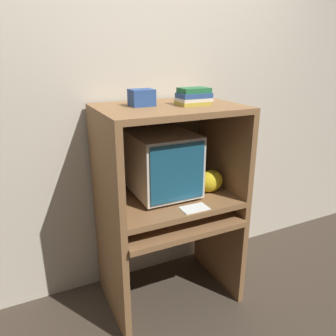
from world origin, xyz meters
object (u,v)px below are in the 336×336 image
object	(u,v)px
crt_monitor	(162,163)
snack_bag	(210,181)
keyboard	(175,217)
storage_box	(142,98)
book_stack	(194,97)
mouse	(211,209)

from	to	relation	value
crt_monitor	snack_bag	size ratio (longest dim) A/B	2.48
keyboard	snack_bag	bearing A→B (deg)	8.64
keyboard	snack_bag	xyz separation A→B (m)	(0.29, 0.04, 0.19)
snack_bag	storage_box	xyz separation A→B (m)	(-0.44, 0.12, 0.57)
snack_bag	book_stack	distance (m)	0.59
keyboard	storage_box	bearing A→B (deg)	132.56
mouse	book_stack	xyz separation A→B (m)	(-0.12, 0.07, 0.75)
crt_monitor	mouse	bearing A→B (deg)	-29.49
snack_bag	mouse	bearing A→B (deg)	-104.78
crt_monitor	snack_bag	xyz separation A→B (m)	(0.31, -0.11, -0.14)
mouse	storage_box	world-z (taller)	storage_box
crt_monitor	snack_bag	world-z (taller)	crt_monitor
crt_monitor	storage_box	world-z (taller)	storage_box
crt_monitor	keyboard	size ratio (longest dim) A/B	1.15
mouse	book_stack	bearing A→B (deg)	148.68
mouse	storage_box	xyz separation A→B (m)	(-0.42, 0.17, 0.75)
snack_bag	storage_box	distance (m)	0.73
snack_bag	storage_box	world-z (taller)	storage_box
crt_monitor	storage_box	bearing A→B (deg)	176.84
keyboard	book_stack	bearing A→B (deg)	21.41
keyboard	mouse	world-z (taller)	mouse
book_stack	storage_box	xyz separation A→B (m)	(-0.30, 0.10, -0.00)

